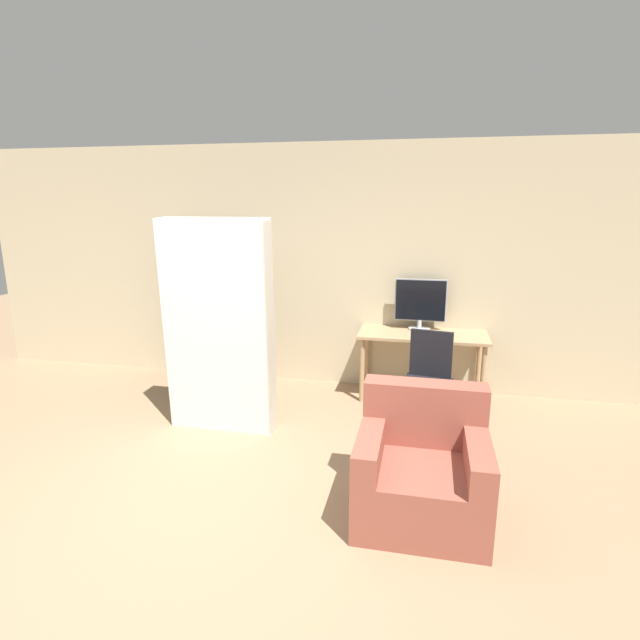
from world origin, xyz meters
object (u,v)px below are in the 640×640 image
object	(u,v)px
monitor	(420,303)
bookshelf	(200,309)
armchair	(422,469)
mattress_near	(219,327)
office_chair	(427,390)

from	to	relation	value
monitor	bookshelf	bearing A→B (deg)	179.24
armchair	bookshelf	bearing A→B (deg)	139.64
mattress_near	office_chair	bearing A→B (deg)	13.22
office_chair	bookshelf	xyz separation A→B (m)	(-2.68, 0.87, 0.48)
office_chair	bookshelf	size ratio (longest dim) A/B	0.53
office_chair	armchair	size ratio (longest dim) A/B	1.05
monitor	mattress_near	world-z (taller)	mattress_near
bookshelf	armchair	xyz separation A→B (m)	(2.65, -2.26, -0.51)
bookshelf	armchair	distance (m)	3.52
bookshelf	armchair	size ratio (longest dim) A/B	2.00
bookshelf	office_chair	bearing A→B (deg)	-17.92
office_chair	armchair	world-z (taller)	office_chair
bookshelf	mattress_near	xyz separation A→B (m)	(0.82, -1.30, 0.14)
bookshelf	mattress_near	distance (m)	1.54
monitor	office_chair	world-z (taller)	monitor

